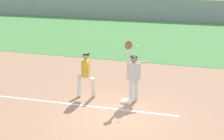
{
  "coord_description": "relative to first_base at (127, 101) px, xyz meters",
  "views": [
    {
      "loc": [
        3.11,
        -9.72,
        4.52
      ],
      "look_at": [
        -0.83,
        1.96,
        1.05
      ],
      "focal_mm": 54.33,
      "sensor_mm": 36.0,
      "label": 1
    }
  ],
  "objects": [
    {
      "name": "ground_plane",
      "position": [
        0.09,
        -1.5,
        -0.04
      ],
      "size": [
        74.61,
        74.61,
        0.0
      ],
      "primitive_type": "plane",
      "color": "tan"
    },
    {
      "name": "outfield_grass",
      "position": [
        0.09,
        14.53,
        -0.04
      ],
      "size": [
        54.73,
        17.29,
        0.01
      ],
      "primitive_type": "cube",
      "color": "#4C8C47",
      "rests_on": "ground_plane"
    },
    {
      "name": "chalk_foul_line",
      "position": [
        -4.0,
        -0.9,
        -0.04
      ],
      "size": [
        12.0,
        0.56,
        0.01
      ],
      "primitive_type": "cube",
      "rotation": [
        0.0,
        0.0,
        0.04
      ],
      "color": "white",
      "rests_on": "ground_plane"
    },
    {
      "name": "first_base",
      "position": [
        0.0,
        0.0,
        0.0
      ],
      "size": [
        0.38,
        0.38,
        0.08
      ],
      "primitive_type": "cube",
      "rotation": [
        0.0,
        0.0,
        -0.0
      ],
      "color": "white",
      "rests_on": "ground_plane"
    },
    {
      "name": "fielder",
      "position": [
        0.16,
        0.22,
        1.08
      ],
      "size": [
        0.77,
        0.64,
        2.28
      ],
      "rotation": [
        0.0,
        0.0,
        2.24
      ],
      "color": "silver",
      "rests_on": "ground_plane"
    },
    {
      "name": "runner",
      "position": [
        -1.64,
        0.07,
        0.96
      ],
      "size": [
        0.83,
        0.84,
        1.72
      ],
      "rotation": [
        0.0,
        0.0,
        0.23
      ],
      "color": "white",
      "rests_on": "ground_plane"
    },
    {
      "name": "baseball",
      "position": [
        0.29,
        0.26,
        2.05
      ],
      "size": [
        0.07,
        0.07,
        0.07
      ],
      "primitive_type": "sphere",
      "color": "white"
    },
    {
      "name": "outfield_fence",
      "position": [
        0.09,
        23.17,
        1.05
      ],
      "size": [
        54.81,
        0.08,
        2.19
      ],
      "color": "#93999E",
      "rests_on": "ground_plane"
    },
    {
      "name": "parked_car_white",
      "position": [
        -9.27,
        25.33,
        0.63
      ],
      "size": [
        4.43,
        2.18,
        1.25
      ],
      "rotation": [
        0.0,
        0.0,
        0.02
      ],
      "color": "white",
      "rests_on": "ground_plane"
    },
    {
      "name": "parked_car_blue",
      "position": [
        -3.88,
        25.76,
        0.63
      ],
      "size": [
        4.51,
        2.34,
        1.25
      ],
      "rotation": [
        0.0,
        0.0,
        0.06
      ],
      "color": "#23389E",
      "rests_on": "ground_plane"
    },
    {
      "name": "parked_car_red",
      "position": [
        0.99,
        25.81,
        0.63
      ],
      "size": [
        4.5,
        2.31,
        1.25
      ],
      "rotation": [
        0.0,
        0.0,
        -0.05
      ],
      "color": "#B21E1E",
      "rests_on": "ground_plane"
    }
  ]
}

